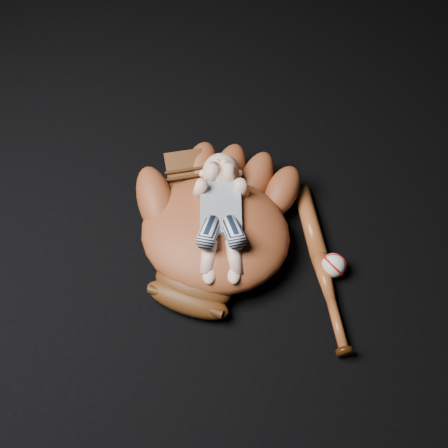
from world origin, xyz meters
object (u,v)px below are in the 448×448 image
object	(u,v)px
baseball_bat	(322,265)
baseball	(333,266)
baseball_glove	(215,228)
newborn_baby	(221,216)

from	to	relation	value
baseball_bat	baseball	xyz separation A→B (m)	(0.03, -0.00, 0.01)
baseball_bat	baseball	world-z (taller)	baseball
baseball_glove	newborn_baby	size ratio (longest dim) A/B	1.50
baseball_glove	newborn_baby	distance (m)	0.05
baseball_bat	baseball	size ratio (longest dim) A/B	7.70
newborn_baby	baseball	world-z (taller)	newborn_baby
baseball_glove	baseball_bat	bearing A→B (deg)	6.08
baseball_glove	baseball_bat	size ratio (longest dim) A/B	1.11
baseball_glove	baseball	distance (m)	0.32
baseball	baseball_glove	bearing A→B (deg)	176.95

